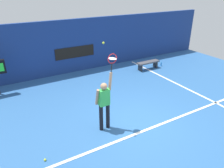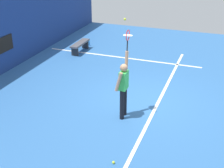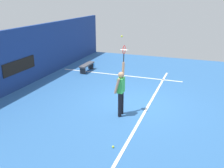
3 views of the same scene
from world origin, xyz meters
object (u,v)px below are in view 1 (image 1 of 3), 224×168
Objects in this scene: court_bench at (148,63)px; water_bottle at (161,64)px; spare_ball at (45,160)px; tennis_player at (104,102)px; tennis_ball at (103,43)px; tennis_racket at (112,60)px.

court_bench reaches higher than water_bottle.
water_bottle is (1.01, 0.00, -0.22)m from court_bench.
tennis_player is at bearing 12.67° from spare_ball.
tennis_ball is (0.00, -0.01, 1.93)m from tennis_player.
tennis_player is at bearing 114.44° from tennis_ball.
tennis_ball is at bearing -142.43° from court_bench.
water_bottle is at bearing 33.80° from tennis_racket.
court_bench is (4.55, 3.73, -2.06)m from tennis_racket.
tennis_player is 2.40m from spare_ball.
tennis_racket is 9.07× the size of tennis_ball.
court_bench is 8.16m from spare_ball.
water_bottle is (5.56, 3.73, -2.28)m from tennis_racket.
water_bottle is at bearing 32.41° from tennis_player.
water_bottle is at bearing 32.48° from tennis_ball.
spare_ball is (-8.00, -4.20, -0.09)m from water_bottle.
tennis_racket is 0.62m from tennis_ball.
tennis_racket is 6.23m from court_bench.
water_bottle reaches higher than spare_ball.
tennis_player is 1.42m from tennis_racket.
tennis_racket is 0.44× the size of court_bench.
tennis_ball is 1.00× the size of spare_ball.
court_bench is (4.85, 3.73, -2.61)m from tennis_ball.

